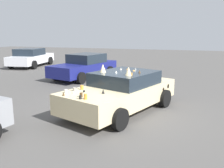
{
  "coord_description": "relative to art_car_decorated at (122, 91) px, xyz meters",
  "views": [
    {
      "loc": [
        -7.55,
        -2.24,
        2.58
      ],
      "look_at": [
        0.0,
        0.3,
        0.9
      ],
      "focal_mm": 39.66,
      "sensor_mm": 36.0,
      "label": 1
    }
  ],
  "objects": [
    {
      "name": "parked_sedan_near_right",
      "position": [
        8.25,
        9.61,
        0.02
      ],
      "size": [
        4.46,
        2.45,
        1.37
      ],
      "rotation": [
        0.0,
        0.0,
        0.13
      ],
      "color": "white",
      "rests_on": "ground"
    },
    {
      "name": "art_car_decorated",
      "position": [
        0.0,
        0.0,
        0.0
      ],
      "size": [
        4.67,
        3.14,
        1.57
      ],
      "rotation": [
        0.0,
        0.0,
        2.8
      ],
      "color": "beige",
      "rests_on": "ground"
    },
    {
      "name": "ground_plane",
      "position": [
        -0.05,
        0.02,
        -0.67
      ],
      "size": [
        60.0,
        60.0,
        0.0
      ],
      "primitive_type": "plane",
      "color": "#514F4C"
    },
    {
      "name": "parked_sedan_far_left",
      "position": [
        5.09,
        3.68,
        0.01
      ],
      "size": [
        4.52,
        2.7,
        1.37
      ],
      "rotation": [
        0.0,
        0.0,
        2.89
      ],
      "color": "navy",
      "rests_on": "ground"
    }
  ]
}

